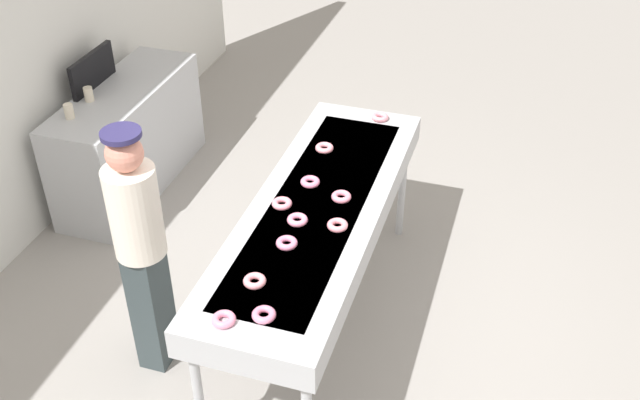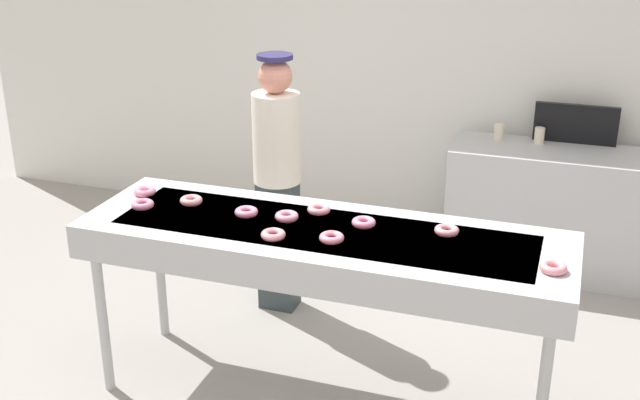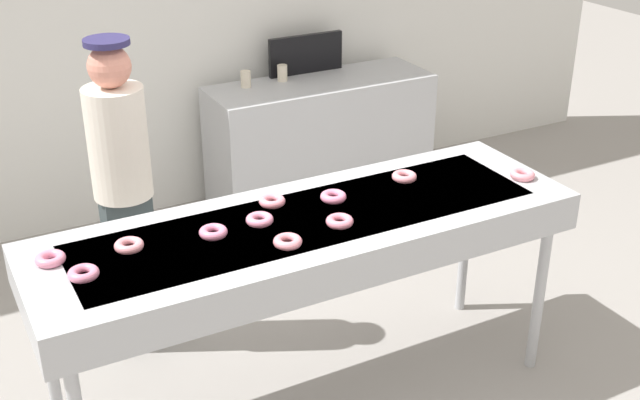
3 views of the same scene
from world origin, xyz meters
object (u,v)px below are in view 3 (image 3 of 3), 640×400
object	(u,v)px
strawberry_donut_1	(288,242)
strawberry_donut_9	(50,259)
strawberry_donut_2	(340,221)
prep_counter	(321,141)
strawberry_donut_8	(272,201)
paper_cup_0	(246,79)
paper_cup_1	(282,73)
strawberry_donut_4	(333,197)
worker_baker	(123,186)
fryer_conveyor	(309,236)
menu_display	(306,54)
strawberry_donut_0	(213,232)
strawberry_donut_7	(404,177)
strawberry_donut_10	(260,220)
strawberry_donut_3	(523,175)
strawberry_donut_6	(83,273)
strawberry_donut_5	(129,245)

from	to	relation	value
strawberry_donut_1	strawberry_donut_9	xyz separation A→B (m)	(-0.91, 0.32, 0.00)
strawberry_donut_2	prep_counter	world-z (taller)	strawberry_donut_2
strawberry_donut_2	strawberry_donut_8	bearing A→B (deg)	118.67
paper_cup_0	paper_cup_1	xyz separation A→B (m)	(0.29, 0.01, 0.00)
strawberry_donut_1	strawberry_donut_9	bearing A→B (deg)	160.59
strawberry_donut_8	prep_counter	bearing A→B (deg)	56.12
strawberry_donut_4	worker_baker	distance (m)	1.12
fryer_conveyor	menu_display	distance (m)	2.55
strawberry_donut_4	strawberry_donut_9	bearing A→B (deg)	178.75
strawberry_donut_0	paper_cup_0	xyz separation A→B (m)	(1.06, 2.12, -0.06)
worker_baker	prep_counter	world-z (taller)	worker_baker
strawberry_donut_4	strawberry_donut_7	size ratio (longest dim) A/B	1.00
fryer_conveyor	strawberry_donut_10	size ratio (longest dim) A/B	20.46
strawberry_donut_1	strawberry_donut_7	xyz separation A→B (m)	(0.80, 0.33, 0.00)
strawberry_donut_1	paper_cup_0	bearing A→B (deg)	70.79
fryer_conveyor	strawberry_donut_4	xyz separation A→B (m)	(0.19, 0.11, 0.11)
strawberry_donut_3	strawberry_donut_10	world-z (taller)	same
strawberry_donut_8	paper_cup_1	xyz separation A→B (m)	(1.00, 1.98, -0.06)
strawberry_donut_4	worker_baker	world-z (taller)	worker_baker
menu_display	strawberry_donut_7	bearing A→B (deg)	-104.28
strawberry_donut_1	prep_counter	bearing A→B (deg)	58.88
strawberry_donut_6	strawberry_donut_10	xyz separation A→B (m)	(0.80, 0.10, 0.00)
strawberry_donut_5	strawberry_donut_3	bearing A→B (deg)	-6.15
menu_display	strawberry_donut_9	bearing A→B (deg)	-136.57
strawberry_donut_5	menu_display	distance (m)	2.92
strawberry_donut_2	menu_display	bearing A→B (deg)	66.16
strawberry_donut_5	prep_counter	bearing A→B (deg)	45.04
strawberry_donut_6	worker_baker	bearing A→B (deg)	66.24
menu_display	paper_cup_0	bearing A→B (deg)	-168.54
fryer_conveyor	strawberry_donut_6	bearing A→B (deg)	-177.62
strawberry_donut_5	strawberry_donut_7	distance (m)	1.40
strawberry_donut_4	strawberry_donut_6	distance (m)	1.21
strawberry_donut_10	worker_baker	world-z (taller)	worker_baker
strawberry_donut_2	strawberry_donut_6	xyz separation A→B (m)	(-1.10, 0.08, 0.00)
strawberry_donut_7	strawberry_donut_8	size ratio (longest dim) A/B	1.00
strawberry_donut_4	prep_counter	size ratio (longest dim) A/B	0.07
worker_baker	paper_cup_0	size ratio (longest dim) A/B	14.73
strawberry_donut_7	fryer_conveyor	bearing A→B (deg)	-166.52
strawberry_donut_0	strawberry_donut_7	bearing A→B (deg)	5.63
strawberry_donut_10	menu_display	world-z (taller)	menu_display
strawberry_donut_1	paper_cup_1	xyz separation A→B (m)	(1.11, 2.36, -0.06)
strawberry_donut_7	strawberry_donut_4	bearing A→B (deg)	-174.98
worker_baker	strawberry_donut_0	bearing A→B (deg)	103.40
strawberry_donut_4	strawberry_donut_10	world-z (taller)	same
paper_cup_0	strawberry_donut_0	bearing A→B (deg)	-116.62
strawberry_donut_4	strawberry_donut_6	bearing A→B (deg)	-172.86
strawberry_donut_1	strawberry_donut_0	bearing A→B (deg)	137.27
strawberry_donut_8	paper_cup_0	xyz separation A→B (m)	(0.71, 1.97, -0.06)
strawberry_donut_4	strawberry_donut_6	xyz separation A→B (m)	(-1.20, -0.15, 0.00)
paper_cup_0	worker_baker	bearing A→B (deg)	-133.95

